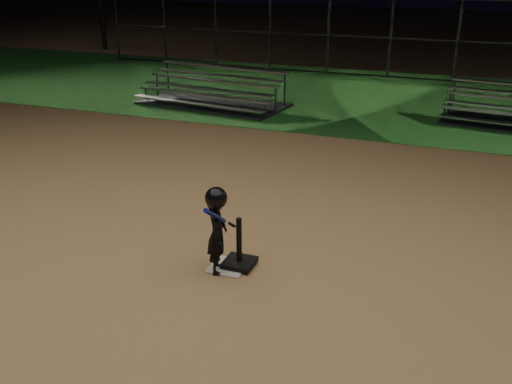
# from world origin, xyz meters

# --- Properties ---
(ground) EXTENTS (80.00, 80.00, 0.00)m
(ground) POSITION_xyz_m (0.00, 0.00, 0.00)
(ground) COLOR #A87E4C
(ground) RESTS_ON ground
(grass_strip) EXTENTS (60.00, 8.00, 0.01)m
(grass_strip) POSITION_xyz_m (0.00, 10.00, 0.01)
(grass_strip) COLOR #194C18
(grass_strip) RESTS_ON ground
(home_plate) EXTENTS (0.45, 0.45, 0.02)m
(home_plate) POSITION_xyz_m (0.00, 0.00, 0.01)
(home_plate) COLOR beige
(home_plate) RESTS_ON ground
(batting_tee) EXTENTS (0.38, 0.38, 0.65)m
(batting_tee) POSITION_xyz_m (0.12, 0.08, 0.13)
(batting_tee) COLOR black
(batting_tee) RESTS_ON home_plate
(child_batter) EXTENTS (0.40, 0.64, 1.13)m
(child_batter) POSITION_xyz_m (-0.09, -0.12, 0.60)
(child_batter) COLOR black
(child_batter) RESTS_ON ground
(bleacher_left) EXTENTS (3.98, 2.31, 0.93)m
(bleacher_left) POSITION_xyz_m (-3.74, 7.72, 0.19)
(bleacher_left) COLOR #B8B8BD
(bleacher_left) RESTS_ON ground
(backstop_fence) EXTENTS (20.08, 0.08, 2.50)m
(backstop_fence) POSITION_xyz_m (0.00, 13.00, 1.25)
(backstop_fence) COLOR #38383D
(backstop_fence) RESTS_ON ground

